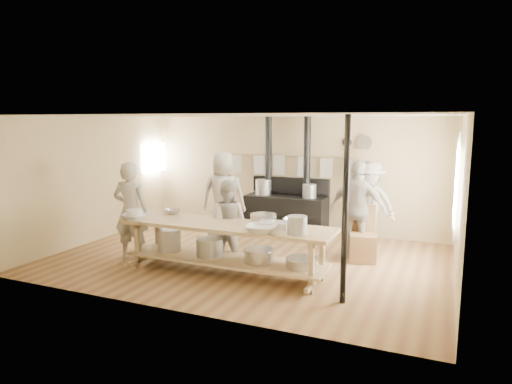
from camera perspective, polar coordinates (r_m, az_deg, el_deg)
ground at (r=8.48m, az=-1.02°, el=-8.32°), size 7.00×7.00×0.00m
room_shell at (r=8.15m, az=-1.05°, el=2.65°), size 7.00×7.00×7.00m
window_right at (r=8.05m, az=24.02°, el=0.91°), size 0.09×1.50×1.65m
left_opening at (r=11.61m, az=-12.66°, el=4.21°), size 0.00×0.90×0.90m
stove at (r=10.27m, az=3.78°, el=-2.28°), size 1.90×0.75×2.60m
towel_rail at (r=10.38m, az=4.39°, el=3.66°), size 3.00×0.04×0.47m
back_wall_shelf at (r=10.01m, az=12.49°, el=5.80°), size 0.63×0.14×0.32m
prep_table at (r=7.56m, az=-3.89°, el=-6.39°), size 3.60×0.90×0.85m
support_post at (r=6.29m, az=11.08°, el=-2.39°), size 0.08×0.08×2.60m
cook_far_left at (r=8.52m, az=-15.36°, el=-2.34°), size 0.73×0.55×1.80m
cook_left at (r=8.04m, az=-3.59°, el=-3.77°), size 0.75×0.59×1.50m
cook_center at (r=9.63m, az=-4.08°, el=-0.49°), size 1.06×0.86×1.88m
cook_right at (r=8.53m, az=12.61°, el=-2.15°), size 1.12×0.62×1.82m
cook_by_window at (r=9.60m, az=14.01°, el=-1.28°), size 1.24×0.92×1.71m
chair at (r=8.50m, az=13.15°, el=-6.45°), size 0.56×0.56×0.99m
bowl_white_a at (r=8.01m, az=-14.90°, el=-3.01°), size 0.46×0.46×0.10m
bowl_steel_a at (r=8.35m, az=-10.40°, el=-2.40°), size 0.38×0.38×0.09m
bowl_white_b at (r=6.86m, az=0.63°, el=-4.64°), size 0.54×0.54×0.12m
bowl_steel_b at (r=7.36m, az=4.73°, el=-3.74°), size 0.48×0.48×0.11m
roasting_pan at (r=7.15m, az=2.15°, el=-4.13°), size 0.50×0.38×0.10m
mixing_bowl_large at (r=7.53m, az=0.92°, el=-3.30°), size 0.45×0.45×0.14m
bucket_galv at (r=6.77m, az=5.16°, el=-4.15°), size 0.38×0.38×0.27m
deep_bowl_enamel at (r=8.00m, az=-14.91°, el=-2.74°), size 0.32×0.32×0.17m
pitcher at (r=7.86m, az=-4.47°, el=-2.56°), size 0.16×0.16×0.21m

